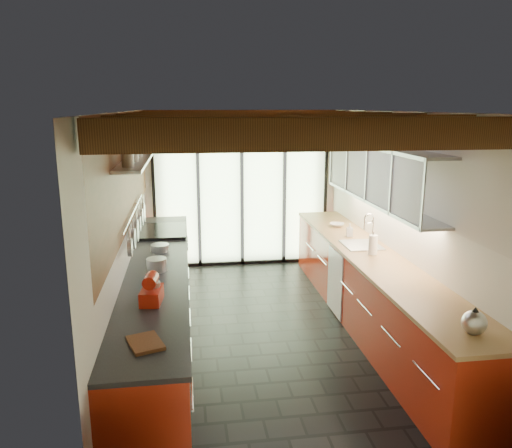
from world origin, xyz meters
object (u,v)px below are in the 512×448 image
(bowl, at_px, (337,225))
(soap_bottle, at_px, (350,230))
(kettle, at_px, (474,321))
(paper_towel, at_px, (373,245))
(stand_mixer, at_px, (152,291))

(bowl, bearing_deg, soap_bottle, -90.00)
(kettle, bearing_deg, soap_bottle, 90.00)
(paper_towel, xyz_separation_m, bowl, (0.00, 1.44, -0.09))
(kettle, xyz_separation_m, bowl, (-0.00, 3.60, -0.08))
(soap_bottle, bearing_deg, paper_towel, -90.00)
(kettle, relative_size, bowl, 1.31)
(paper_towel, relative_size, soap_bottle, 1.57)
(stand_mixer, xyz_separation_m, soap_bottle, (2.54, 2.01, -0.02))
(kettle, height_order, paper_towel, paper_towel)
(stand_mixer, height_order, kettle, stand_mixer)
(paper_towel, bearing_deg, stand_mixer, -155.72)
(soap_bottle, bearing_deg, bowl, 90.00)
(stand_mixer, relative_size, paper_towel, 1.16)
(soap_bottle, xyz_separation_m, bowl, (0.00, 0.57, -0.06))
(soap_bottle, bearing_deg, kettle, -90.00)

